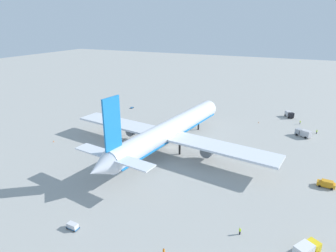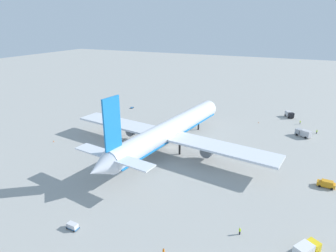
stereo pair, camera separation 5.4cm
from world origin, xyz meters
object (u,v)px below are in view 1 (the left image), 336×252
ground_worker_3 (317,132)px  airliner (169,131)px  service_truck_3 (289,114)px  traffic_cone_0 (259,122)px  service_truck_1 (303,133)px  baggage_cart_1 (73,226)px  ground_worker_4 (164,252)px  ground_worker_0 (240,231)px  service_truck_0 (306,250)px  service_van (326,184)px  traffic_cone_1 (54,141)px  baggage_cart_0 (132,108)px  ground_worker_2 (300,122)px

ground_worker_3 → airliner: bearing=128.5°
service_truck_3 → traffic_cone_0: (-14.46, 11.79, -1.23)m
service_truck_1 → traffic_cone_0: 20.54m
airliner → baggage_cart_1: airliner is taller
ground_worker_3 → service_truck_3: bearing=32.0°
traffic_cone_0 → airliner: bearing=149.2°
baggage_cart_1 → ground_worker_4: 21.32m
service_truck_1 → ground_worker_0: service_truck_1 is taller
service_truck_0 → traffic_cone_0: service_truck_0 is taller
service_truck_3 → ground_worker_0: size_ratio=3.36×
service_truck_1 → service_truck_3: bearing=15.0°
service_van → traffic_cone_1: (-7.64, 91.35, -0.76)m
service_truck_0 → ground_worker_4: bearing=114.2°
service_truck_3 → ground_worker_0: service_truck_3 is taller
ground_worker_4 → service_truck_1: bearing=-16.8°
baggage_cart_0 → baggage_cart_1: 92.76m
ground_worker_4 → traffic_cone_1: bearing=61.9°
service_truck_1 → traffic_cone_1: bearing=117.8°
airliner → baggage_cart_0: size_ratio=26.24×
ground_worker_3 → service_truck_1: bearing=139.7°
service_truck_3 → ground_worker_3: size_ratio=3.29×
ground_worker_0 → ground_worker_3: (71.52, -16.27, 0.02)m
service_truck_3 → baggage_cart_1: size_ratio=1.60×
ground_worker_0 → ground_worker_4: (-11.98, 12.17, 0.00)m
service_truck_1 → ground_worker_0: bearing=170.2°
service_truck_0 → ground_worker_0: bearing=86.4°
airliner → baggage_cart_0: 54.82m
service_truck_0 → ground_worker_3: size_ratio=3.70×
baggage_cart_1 → service_truck_0: bearing=-74.6°
baggage_cart_0 → ground_worker_3: size_ratio=1.74×
airliner → service_truck_1: size_ratio=12.45×
baggage_cart_1 → service_truck_3: bearing=-20.4°
airliner → baggage_cart_0: (38.16, 38.81, -6.61)m
service_van → baggage_cart_0: size_ratio=1.56×
ground_worker_4 → service_truck_0: bearing=-65.8°
service_truck_0 → baggage_cart_0: service_truck_0 is taller
service_truck_0 → service_van: bearing=-9.5°
baggage_cart_0 → ground_worker_2: bearing=-83.2°
airliner → ground_worker_0: bearing=-136.5°
service_truck_3 → baggage_cart_1: (-103.10, 38.39, -0.76)m
baggage_cart_0 → ground_worker_2: ground_worker_2 is taller
airliner → service_truck_3: 67.35m
service_truck_1 → traffic_cone_1: (-44.87, 85.12, -1.31)m
service_van → ground_worker_3: bearing=1.7°
baggage_cart_1 → traffic_cone_0: (88.64, -26.60, -0.47)m
service_van → ground_worker_3: (43.03, 1.31, -0.18)m
service_truck_1 → traffic_cone_1: 96.23m
ground_worker_2 → ground_worker_4: 95.68m
baggage_cart_1 → traffic_cone_1: baggage_cart_1 is taller
baggage_cart_1 → ground_worker_3: 98.47m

